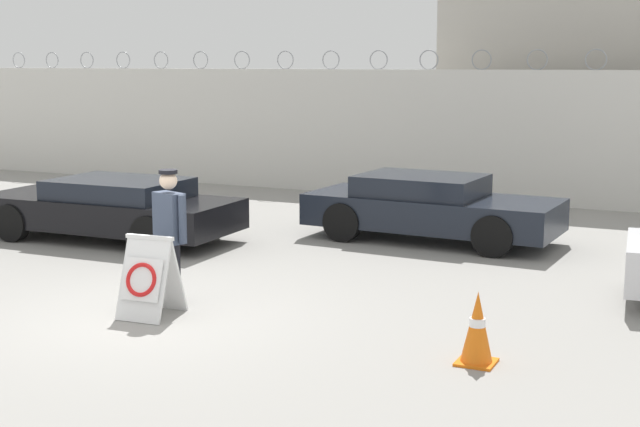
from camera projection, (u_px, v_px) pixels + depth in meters
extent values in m
plane|color=gray|center=(146.00, 315.00, 11.36)|extent=(90.00, 90.00, 0.00)
cube|color=silver|center=(427.00, 134.00, 21.05)|extent=(36.00, 0.30, 3.02)
torus|color=gray|center=(19.00, 60.00, 26.05)|extent=(0.47, 0.03, 0.47)
torus|color=gray|center=(52.00, 60.00, 25.52)|extent=(0.47, 0.03, 0.47)
torus|color=gray|center=(87.00, 60.00, 24.99)|extent=(0.47, 0.03, 0.47)
torus|color=gray|center=(123.00, 60.00, 24.46)|extent=(0.47, 0.03, 0.47)
torus|color=gray|center=(161.00, 60.00, 23.93)|extent=(0.47, 0.03, 0.47)
torus|color=gray|center=(201.00, 60.00, 23.40)|extent=(0.47, 0.03, 0.47)
torus|color=gray|center=(242.00, 60.00, 22.87)|extent=(0.47, 0.03, 0.47)
torus|color=gray|center=(285.00, 60.00, 22.34)|extent=(0.47, 0.03, 0.47)
torus|color=gray|center=(331.00, 60.00, 21.81)|extent=(0.47, 0.03, 0.47)
torus|color=gray|center=(379.00, 60.00, 21.28)|extent=(0.47, 0.03, 0.47)
torus|color=gray|center=(429.00, 60.00, 20.76)|extent=(0.47, 0.03, 0.47)
torus|color=gray|center=(482.00, 60.00, 20.23)|extent=(0.47, 0.03, 0.47)
torus|color=gray|center=(537.00, 60.00, 19.70)|extent=(0.47, 0.03, 0.47)
torus|color=gray|center=(596.00, 60.00, 19.17)|extent=(0.47, 0.03, 0.47)
cube|color=#B2ADA3|center=(618.00, 71.00, 22.99)|extent=(8.03, 5.43, 5.93)
cube|color=white|center=(143.00, 280.00, 11.13)|extent=(0.66, 0.43, 1.01)
cube|color=white|center=(158.00, 274.00, 11.46)|extent=(0.66, 0.43, 1.01)
cube|color=white|center=(150.00, 237.00, 11.21)|extent=(0.68, 0.11, 0.05)
cube|color=white|center=(142.00, 280.00, 11.09)|extent=(0.55, 0.24, 0.51)
torus|color=red|center=(141.00, 280.00, 11.08)|extent=(0.44, 0.23, 0.42)
cylinder|color=black|center=(175.00, 276.00, 11.67)|extent=(0.15, 0.15, 0.86)
cylinder|color=black|center=(167.00, 273.00, 11.79)|extent=(0.15, 0.15, 0.86)
cube|color=#384256|center=(169.00, 218.00, 11.60)|extent=(0.50, 0.36, 0.66)
sphere|color=beige|center=(168.00, 181.00, 11.52)|extent=(0.23, 0.23, 0.23)
cylinder|color=#384256|center=(182.00, 219.00, 11.41)|extent=(0.09, 0.09, 0.63)
cylinder|color=#384256|center=(163.00, 215.00, 11.87)|extent=(0.20, 0.36, 0.61)
cylinder|color=black|center=(168.00, 172.00, 11.50)|extent=(0.24, 0.24, 0.05)
cube|color=orange|center=(476.00, 362.00, 9.55)|extent=(0.40, 0.40, 0.03)
cone|color=orange|center=(477.00, 326.00, 9.48)|extent=(0.34, 0.34, 0.77)
cylinder|color=white|center=(477.00, 323.00, 9.48)|extent=(0.17, 0.17, 0.11)
cylinder|color=black|center=(12.00, 223.00, 15.99)|extent=(0.69, 0.22, 0.68)
cylinder|color=black|center=(76.00, 208.00, 17.57)|extent=(0.69, 0.22, 0.68)
cylinder|color=black|center=(150.00, 236.00, 14.81)|extent=(0.69, 0.22, 0.68)
cylinder|color=black|center=(205.00, 219.00, 16.39)|extent=(0.69, 0.22, 0.68)
cube|color=black|center=(109.00, 212.00, 16.17)|extent=(4.81, 1.98, 0.54)
cube|color=black|center=(119.00, 188.00, 16.00)|extent=(2.33, 1.73, 0.34)
cylinder|color=black|center=(521.00, 220.00, 16.17)|extent=(0.72, 0.23, 0.71)
cylinder|color=black|center=(493.00, 236.00, 14.70)|extent=(0.72, 0.23, 0.71)
cylinder|color=black|center=(381.00, 209.00, 17.46)|extent=(0.72, 0.23, 0.71)
cylinder|color=black|center=(342.00, 222.00, 15.99)|extent=(0.72, 0.23, 0.71)
cube|color=black|center=(432.00, 212.00, 16.05)|extent=(4.57, 2.01, 0.57)
cube|color=black|center=(421.00, 185.00, 16.08)|extent=(2.23, 1.72, 0.37)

